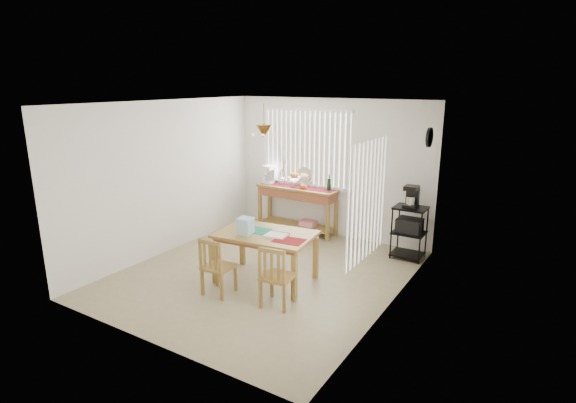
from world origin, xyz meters
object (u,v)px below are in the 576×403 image
Objects in this scene: cart_items at (412,197)px; dining_table at (266,239)px; chair_left at (217,267)px; sideboard at (298,198)px; wire_cart at (409,227)px; chair_right at (276,277)px.

dining_table is at bearing -127.34° from cart_items.
dining_table is at bearing 66.02° from chair_left.
dining_table is (0.74, -2.18, -0.02)m from sideboard.
chair_left is at bearing -124.15° from cart_items.
wire_cart reaches higher than chair_right.
wire_cart is at bearing -90.00° from cart_items.
chair_left is at bearing -124.25° from wire_cart.
sideboard reaches higher than dining_table.
sideboard reaches higher than wire_cart.
cart_items reaches higher than wire_cart.
cart_items is (2.27, -0.17, 0.37)m from sideboard.
dining_table is 0.85m from chair_right.
cart_items is 3.37m from chair_left.
dining_table is (-1.53, -2.01, -0.40)m from cart_items.
dining_table is 1.78× the size of chair_left.
chair_right is (1.31, -2.77, -0.27)m from sideboard.
wire_cart is 1.04× the size of chair_right.
cart_items is 0.43× the size of chair_right.
cart_items is 2.56m from dining_table.
wire_cart is 2.77m from chair_right.
wire_cart is at bearing 52.53° from dining_table.
chair_right is at bearing -64.77° from sideboard.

